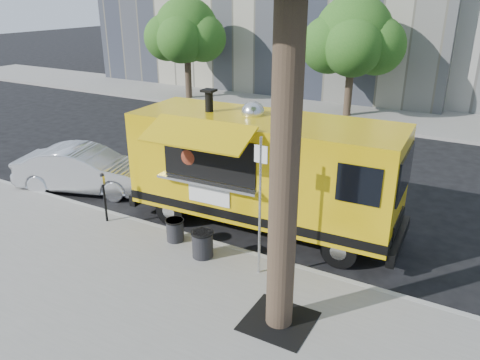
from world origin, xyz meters
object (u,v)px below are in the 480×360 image
(sign_post, at_px, (260,199))
(trash_bin_right, at_px, (202,243))
(parking_meter, at_px, (104,191))
(trash_bin_left, at_px, (175,229))
(far_tree_a, at_px, (186,30))
(sedan, at_px, (85,169))
(far_tree_b, at_px, (353,36))
(food_truck, at_px, (262,169))

(sign_post, bearing_deg, trash_bin_right, -178.53)
(parking_meter, bearing_deg, trash_bin_left, 1.32)
(far_tree_a, relative_size, sedan, 1.29)
(far_tree_a, height_order, far_tree_b, far_tree_b)
(sign_post, height_order, trash_bin_right, sign_post)
(sign_post, xyz_separation_m, trash_bin_right, (-1.40, -0.04, -1.37))
(sign_post, relative_size, food_truck, 0.43)
(far_tree_b, height_order, parking_meter, far_tree_b)
(parking_meter, xyz_separation_m, sedan, (-2.25, 1.47, -0.30))
(sign_post, xyz_separation_m, parking_meter, (-4.55, 0.20, -0.87))
(food_truck, xyz_separation_m, trash_bin_right, (-0.38, -2.15, -1.13))
(parking_meter, relative_size, trash_bin_right, 2.16)
(far_tree_b, height_order, trash_bin_right, far_tree_b)
(parking_meter, bearing_deg, food_truck, 28.56)
(parking_meter, xyz_separation_m, food_truck, (3.52, 1.92, 0.63))
(sign_post, xyz_separation_m, food_truck, (-1.03, 2.12, -0.24))
(sign_post, bearing_deg, food_truck, 115.85)
(food_truck, bearing_deg, far_tree_b, 94.61)
(far_tree_a, relative_size, far_tree_b, 0.97)
(far_tree_a, bearing_deg, trash_bin_left, -56.01)
(far_tree_a, bearing_deg, parking_meter, -62.85)
(far_tree_b, distance_m, trash_bin_right, 14.72)
(trash_bin_left, bearing_deg, sign_post, -6.00)
(food_truck, relative_size, sedan, 1.69)
(trash_bin_left, bearing_deg, parking_meter, -178.68)
(food_truck, relative_size, trash_bin_right, 11.40)
(parking_meter, xyz_separation_m, trash_bin_left, (2.17, 0.05, -0.54))
(far_tree_b, bearing_deg, far_tree_a, -177.46)
(sedan, distance_m, trash_bin_right, 5.66)
(far_tree_b, relative_size, sign_post, 1.83)
(sign_post, distance_m, parking_meter, 4.64)
(far_tree_b, bearing_deg, trash_bin_left, -89.30)
(far_tree_b, height_order, trash_bin_left, far_tree_b)
(sign_post, relative_size, parking_meter, 2.25)
(sign_post, distance_m, food_truck, 2.37)
(trash_bin_left, height_order, trash_bin_right, trash_bin_right)
(trash_bin_left, relative_size, trash_bin_right, 0.87)
(parking_meter, bearing_deg, far_tree_a, 117.15)
(far_tree_a, xyz_separation_m, sedan, (4.75, -12.18, -3.09))
(parking_meter, relative_size, sedan, 0.32)
(parking_meter, bearing_deg, far_tree_b, 81.90)
(far_tree_b, relative_size, trash_bin_left, 10.19)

